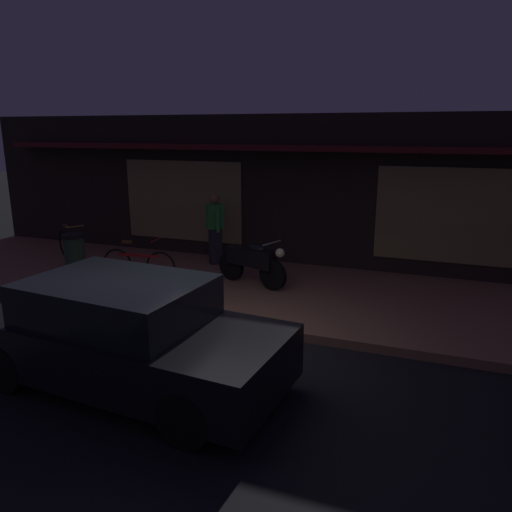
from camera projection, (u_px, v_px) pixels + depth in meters
name	position (u px, v px, depth m)	size (l,w,h in m)	color
ground_plane	(213.00, 358.00, 7.20)	(60.00, 60.00, 0.00)	black
sidewalk_slab	(278.00, 292.00, 9.90)	(18.00, 4.00, 0.15)	#8C6047
storefront_building	(320.00, 188.00, 12.54)	(18.00, 3.30, 3.60)	black
motorcycle	(253.00, 261.00, 10.02)	(1.65, 0.75, 0.97)	black
bicycle_parked	(139.00, 264.00, 10.34)	(1.65, 0.42, 0.91)	black
bicycle_extra	(71.00, 246.00, 11.95)	(1.46, 0.86, 0.91)	black
person_photographer	(215.00, 227.00, 11.51)	(0.47, 0.52, 1.67)	#28232D
trash_bin	(75.00, 255.00, 10.64)	(0.48, 0.48, 0.93)	#2D4C33
parked_car_near	(126.00, 334.00, 6.31)	(4.22, 2.07, 1.42)	black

